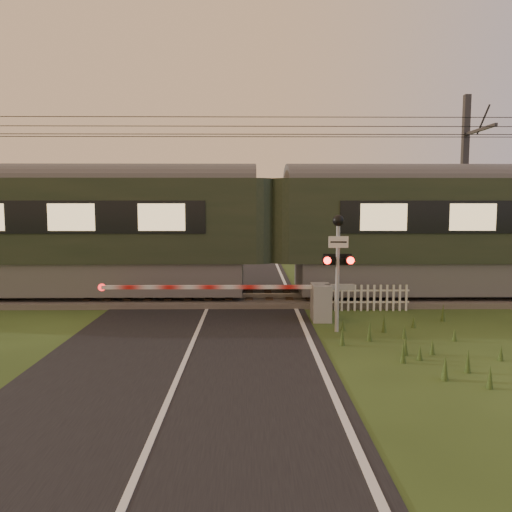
{
  "coord_description": "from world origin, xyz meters",
  "views": [
    {
      "loc": [
        1.36,
        -10.29,
        3.19
      ],
      "look_at": [
        1.5,
        3.2,
        1.83
      ],
      "focal_mm": 35.0,
      "sensor_mm": 36.0,
      "label": 1
    }
  ],
  "objects_px": {
    "catenary_mast": "(464,189)",
    "boom_gate": "(307,300)",
    "picket_fence": "(361,298)",
    "crossing_signal": "(338,252)",
    "train": "(271,229)"
  },
  "relations": [
    {
      "from": "picket_fence",
      "to": "train",
      "type": "bearing_deg",
      "value": 144.76
    },
    {
      "from": "boom_gate",
      "to": "train",
      "type": "bearing_deg",
      "value": 105.94
    },
    {
      "from": "picket_fence",
      "to": "catenary_mast",
      "type": "bearing_deg",
      "value": 40.86
    },
    {
      "from": "train",
      "to": "boom_gate",
      "type": "height_order",
      "value": "train"
    },
    {
      "from": "catenary_mast",
      "to": "boom_gate",
      "type": "bearing_deg",
      "value": -140.71
    },
    {
      "from": "train",
      "to": "catenary_mast",
      "type": "bearing_deg",
      "value": 16.67
    },
    {
      "from": "train",
      "to": "picket_fence",
      "type": "distance_m",
      "value": 3.84
    },
    {
      "from": "train",
      "to": "catenary_mast",
      "type": "height_order",
      "value": "catenary_mast"
    },
    {
      "from": "picket_fence",
      "to": "catenary_mast",
      "type": "distance_m",
      "value": 7.16
    },
    {
      "from": "train",
      "to": "crossing_signal",
      "type": "height_order",
      "value": "train"
    },
    {
      "from": "crossing_signal",
      "to": "picket_fence",
      "type": "relative_size",
      "value": 1.01
    },
    {
      "from": "picket_fence",
      "to": "crossing_signal",
      "type": "bearing_deg",
      "value": -115.1
    },
    {
      "from": "boom_gate",
      "to": "crossing_signal",
      "type": "xyz_separation_m",
      "value": [
        0.61,
        -1.27,
        1.46
      ]
    },
    {
      "from": "crossing_signal",
      "to": "picket_fence",
      "type": "xyz_separation_m",
      "value": [
        1.17,
        2.5,
        -1.63
      ]
    },
    {
      "from": "crossing_signal",
      "to": "picket_fence",
      "type": "distance_m",
      "value": 3.21
    }
  ]
}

